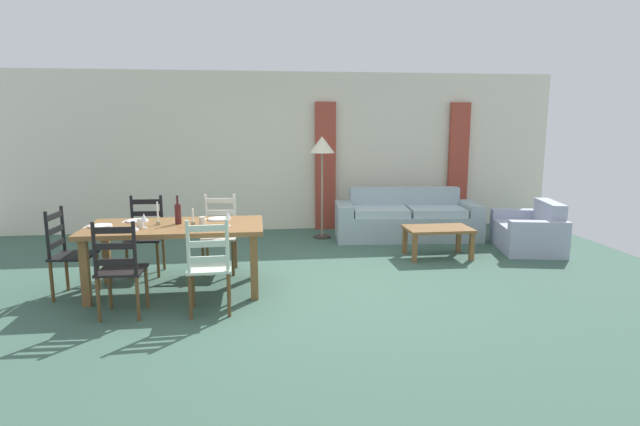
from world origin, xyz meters
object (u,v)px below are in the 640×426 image
at_px(dining_table, 175,233).
at_px(dining_chair_near_left, 120,269).
at_px(armchair_upholstered, 532,233).
at_px(wine_glass_near_left, 144,218).
at_px(couch, 406,220).
at_px(dining_chair_far_right, 220,234).
at_px(coffee_table, 438,232).
at_px(coffee_cup_primary, 202,221).
at_px(coffee_cup_secondary, 140,223).
at_px(standing_lamp, 322,151).
at_px(wine_bottle, 178,213).
at_px(dining_chair_near_right, 209,266).
at_px(dining_chair_head_west, 69,253).
at_px(wine_glass_near_right, 228,216).
at_px(dining_chair_far_left, 146,235).

xyz_separation_m(dining_table, dining_chair_near_left, (-0.41, -0.73, -0.19)).
bearing_deg(armchair_upholstered, wine_glass_near_left, -164.75).
bearing_deg(couch, dining_chair_far_right, -152.07).
height_order(dining_chair_far_right, coffee_table, dining_chair_far_right).
bearing_deg(coffee_cup_primary, armchair_upholstered, 15.90).
relative_size(dining_table, dining_chair_near_left, 1.98).
height_order(coffee_cup_secondary, standing_lamp, standing_lamp).
bearing_deg(armchair_upholstered, coffee_table, -171.20).
bearing_deg(coffee_table, wine_bottle, -163.54).
xyz_separation_m(dining_chair_near_right, wine_glass_near_left, (-0.71, 0.61, 0.38)).
distance_m(dining_table, wine_glass_near_left, 0.38).
bearing_deg(wine_glass_near_left, couch, 33.75).
relative_size(dining_chair_head_west, coffee_cup_secondary, 10.67).
relative_size(dining_chair_near_left, wine_bottle, 3.04).
height_order(coffee_table, armchair_upholstered, armchair_upholstered).
bearing_deg(couch, dining_chair_near_right, -133.72).
xyz_separation_m(dining_chair_far_right, wine_bottle, (-0.39, -0.68, 0.39)).
height_order(wine_glass_near_right, armchair_upholstered, wine_glass_near_right).
bearing_deg(coffee_table, coffee_cup_secondary, -163.48).
distance_m(dining_chair_near_right, dining_chair_far_right, 1.48).
relative_size(coffee_cup_primary, coffee_cup_secondary, 1.00).
xyz_separation_m(dining_table, armchair_upholstered, (4.90, 1.28, -0.41)).
distance_m(dining_chair_far_left, coffee_cup_primary, 1.16).
xyz_separation_m(dining_chair_far_right, dining_chair_head_west, (-1.54, -0.77, 0.00)).
xyz_separation_m(dining_chair_near_left, armchair_upholstered, (5.32, 2.01, -0.23)).
relative_size(wine_glass_near_left, armchair_upholstered, 0.12).
relative_size(dining_chair_near_left, coffee_cup_primary, 10.67).
height_order(dining_table, armchair_upholstered, dining_table).
bearing_deg(wine_glass_near_right, wine_glass_near_left, -179.89).
xyz_separation_m(wine_glass_near_left, standing_lamp, (2.23, 2.58, 0.55)).
relative_size(coffee_table, standing_lamp, 0.55).
height_order(dining_chair_far_right, couch, dining_chair_far_right).
distance_m(wine_bottle, coffee_cup_secondary, 0.40).
relative_size(dining_chair_far_right, wine_bottle, 3.04).
bearing_deg(couch, wine_glass_near_left, -146.25).
distance_m(dining_table, coffee_cup_secondary, 0.38).
relative_size(dining_table, wine_bottle, 6.01).
height_order(coffee_cup_primary, armchair_upholstered, coffee_cup_primary).
bearing_deg(dining_chair_far_right, coffee_table, 5.91).
bearing_deg(dining_chair_far_left, armchair_upholstered, 5.45).
xyz_separation_m(wine_glass_near_left, coffee_table, (3.67, 1.18, -0.51)).
relative_size(dining_chair_far_left, coffee_table, 1.07).
bearing_deg(dining_chair_near_left, wine_bottle, 60.46).
relative_size(dining_chair_far_left, standing_lamp, 0.59).
bearing_deg(coffee_cup_primary, dining_chair_near_right, -80.00).
xyz_separation_m(wine_glass_near_left, wine_glass_near_right, (0.87, 0.00, 0.00)).
bearing_deg(standing_lamp, dining_chair_far_left, -145.24).
height_order(wine_glass_near_left, coffee_cup_secondary, wine_glass_near_left).
bearing_deg(couch, coffee_table, -85.96).
distance_m(dining_chair_head_west, standing_lamp, 4.04).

